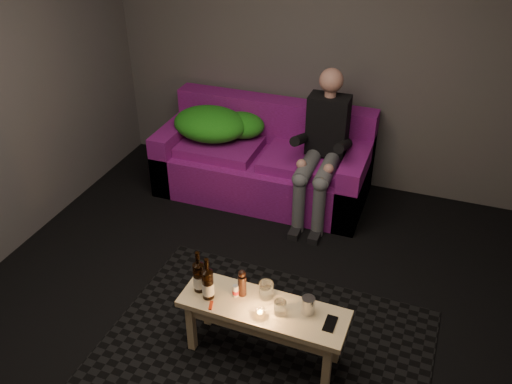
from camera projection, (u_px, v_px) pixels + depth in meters
The scene contains 17 objects.
floor at pixel (231, 335), 3.63m from camera, with size 4.50×4.50×0.00m, color black.
room at pixel (255, 77), 3.13m from camera, with size 4.50×4.50×4.50m.
rug at pixel (265, 348), 3.53m from camera, with size 2.07×1.51×0.01m, color black.
sofa at pixel (265, 162), 5.03m from camera, with size 1.90×0.86×0.82m.
green_blanket at pixel (216, 124), 4.99m from camera, with size 0.84×0.57×0.29m.
person at pixel (323, 145), 4.55m from camera, with size 0.34×0.79×1.27m.
coffee_table at pixel (263, 315), 3.31m from camera, with size 1.04×0.36×0.42m.
beer_bottle_a at pixel (199, 276), 3.33m from camera, with size 0.07×0.07×0.29m.
beer_bottle_b at pixel (208, 283), 3.28m from camera, with size 0.07×0.07×0.30m.
salt_shaker at pixel (236, 291), 3.33m from camera, with size 0.04×0.04×0.08m, color silver.
pepper_mill at pixel (242, 286), 3.32m from camera, with size 0.05×0.05×0.14m, color black.
tumbler_back at pixel (266, 290), 3.31m from camera, with size 0.09×0.09×0.11m, color white.
tealight at pixel (260, 313), 3.19m from camera, with size 0.05×0.05×0.04m.
tumbler_front at pixel (280, 308), 3.19m from camera, with size 0.07×0.07×0.09m, color white.
steel_cup at pixel (308, 305), 3.20m from camera, with size 0.08×0.08×0.11m, color #B9BAC1.
smartphone at pixel (330, 324), 3.14m from camera, with size 0.07×0.13×0.01m, color black.
red_lighter at pixel (211, 305), 3.27m from camera, with size 0.02×0.07×0.01m, color #B4260B.
Camera 1 is at (1.04, -2.35, 2.75)m, focal length 38.00 mm.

